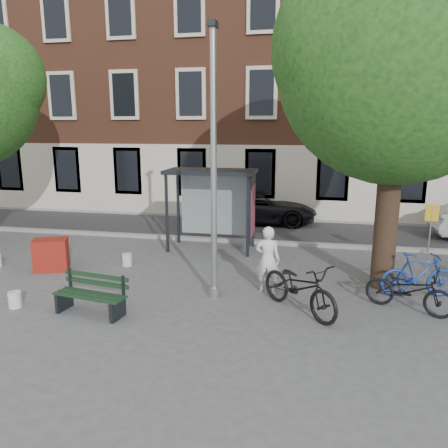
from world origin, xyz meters
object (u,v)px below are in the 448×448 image
Objects in this scene: bus_shelter at (224,191)px; bike_a at (409,290)px; bike_b at (418,275)px; bike_c at (299,287)px; painter at (268,259)px; car_dark at (261,208)px; red_stand at (51,255)px; notice_sign at (431,224)px; lamppost at (214,180)px; bench at (91,297)px.

bike_a is at bearing -39.48° from bus_shelter.
bike_c is (-2.73, -1.47, 0.05)m from bike_b.
bus_shelter is at bearing -58.64° from painter.
car_dark is 8.95m from red_stand.
bike_c is (2.61, -4.61, -1.34)m from bus_shelter.
lamppost is at bearing -148.62° from notice_sign.
car_dark is at bearing 51.51° from bike_a.
bench is at bearing 97.91° from bike_b.
bench is 0.90× the size of bike_a.
red_stand is (-5.03, -7.39, -0.19)m from car_dark.
bike_c is (4.39, 0.95, 0.20)m from bench.
lamppost is 5.33m from bike_b.
notice_sign is (4.13, 2.11, 0.59)m from painter.
lamppost is at bearing 90.70° from bike_b.
bus_shelter reaches higher than bike_a.
bench is 4.49m from bike_c.
bench is (-2.39, -1.45, -2.40)m from lamppost.
bike_a is (6.73, 1.48, 0.11)m from bench.
notice_sign reaches higher than bench.
bus_shelter is 5.51m from red_stand.
painter is 6.15m from red_stand.
car_dark is (2.51, 9.85, 0.26)m from bench.
car_dark is at bearing 55.75° from red_stand.
painter is 0.98× the size of bench.
car_dark reaches higher than red_stand.
notice_sign is at bearing -13.54° from bus_shelter.
lamppost is at bearing -11.55° from red_stand.
red_stand is (-4.92, 1.01, -2.33)m from lamppost.
bike_c is at bearing -170.86° from car_dark.
bus_shelter is 1.73× the size of painter.
bench is 0.87× the size of notice_sign.
notice_sign is at bearing -148.56° from painter.
notice_sign is (10.25, 1.67, 0.96)m from red_stand.
notice_sign is at bearing 26.66° from lamppost.
bike_c reaches higher than bike_a.
bike_b is at bearing -104.54° from notice_sign.
car_dark is at bearing -77.81° from painter.
painter is at bearing 105.09° from bike_a.
bus_shelter is at bearing 171.17° from notice_sign.
painter is 7.91m from car_dark.
red_stand is at bearing -144.27° from bus_shelter.
bike_c is at bearing -131.63° from notice_sign.
bike_b is 0.80× the size of bike_c.
lamppost is at bearing 120.67° from bike_c.
lamppost is 3.70× the size of painter.
notice_sign is (5.21, -5.72, 0.77)m from car_dark.
bike_b is at bearing 2.23° from bike_a.
bus_shelter is at bearing 81.45° from bench.
lamppost is 3.26× the size of bike_a.
car_dark is 5.12× the size of red_stand.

